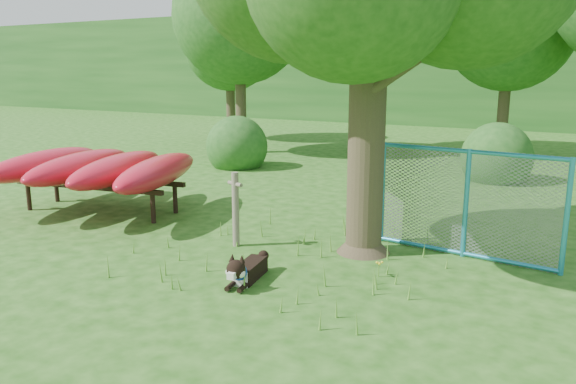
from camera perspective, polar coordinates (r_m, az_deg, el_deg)
The scene contains 12 objects.
ground at distance 7.88m, azimuth -5.57°, elevation -8.62°, with size 80.00×80.00×0.00m, color #1B4D0F.
wooden_post at distance 9.05m, azimuth -5.35°, elevation -1.57°, with size 0.33×0.17×1.22m.
kayak_rack at distance 11.78m, azimuth -18.65°, elevation 2.36°, with size 4.38×3.91×1.17m.
husky_dog at distance 7.63m, azimuth -4.33°, elevation -7.94°, with size 0.40×1.10×0.49m.
fence_section at distance 8.87m, azimuth 17.63°, elevation -1.13°, with size 2.84×0.39×2.77m.
wildflower_clump at distance 7.90m, azimuth 9.21°, elevation -7.24°, with size 0.11×0.09×0.23m.
bg_tree_a at distance 19.36m, azimuth -4.97°, elevation 17.27°, with size 4.40×4.40×6.70m.
bg_tree_c at distance 19.28m, azimuth 21.63°, elevation 15.38°, with size 4.00×4.00×6.12m.
bg_tree_f at distance 23.19m, azimuth -5.97°, elevation 14.57°, with size 3.60×3.60×5.55m.
shrub_left at distance 16.61m, azimuth -5.18°, elevation 2.56°, with size 1.80×1.80×1.80m, color #1E521A.
shrub_mid at distance 15.46m, azimuth 20.26°, elevation 1.10°, with size 1.80×1.80×1.80m, color #1E521A.
wooded_hillside at distance 34.30m, azimuth 22.41°, elevation 11.77°, with size 80.00×12.00×6.00m, color #1E521A.
Camera 1 is at (4.21, -6.04, 2.81)m, focal length 35.00 mm.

